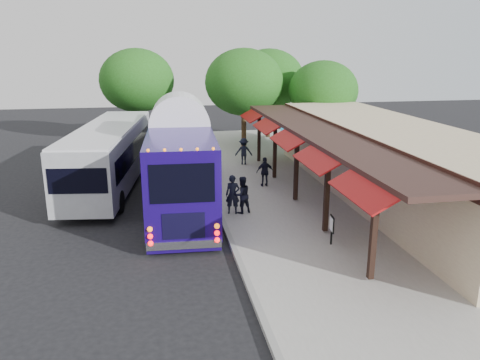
{
  "coord_description": "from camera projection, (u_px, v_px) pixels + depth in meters",
  "views": [
    {
      "loc": [
        -2.5,
        -16.18,
        7.05
      ],
      "look_at": [
        0.82,
        2.27,
        1.8
      ],
      "focal_mm": 35.0,
      "sensor_mm": 36.0,
      "label": 1
    }
  ],
  "objects": [
    {
      "name": "tree_right",
      "position": [
        323.0,
        91.0,
        33.24
      ],
      "size": [
        4.94,
        4.94,
        6.33
      ],
      "color": "#382314",
      "rests_on": "ground"
    },
    {
      "name": "city_bus",
      "position": [
        110.0,
        154.0,
        24.44
      ],
      "size": [
        4.07,
        12.3,
        3.24
      ],
      "rotation": [
        0.0,
        0.0,
        -0.12
      ],
      "color": "#95979D",
      "rests_on": "ground"
    },
    {
      "name": "coach_bus",
      "position": [
        181.0,
        157.0,
        21.91
      ],
      "size": [
        3.27,
        12.83,
        4.07
      ],
      "rotation": [
        0.0,
        0.0,
        -0.05
      ],
      "color": "#1B0865",
      "rests_on": "ground"
    },
    {
      "name": "tree_left",
      "position": [
        244.0,
        82.0,
        33.35
      ],
      "size": [
        5.6,
        5.6,
        7.17
      ],
      "color": "#382314",
      "rests_on": "ground"
    },
    {
      "name": "sidewalk",
      "position": [
        320.0,
        201.0,
        22.28
      ],
      "size": [
        10.0,
        40.0,
        0.15
      ],
      "primitive_type": "cube",
      "color": "#9E9B93",
      "rests_on": "ground"
    },
    {
      "name": "ped_b",
      "position": [
        242.0,
        195.0,
        20.25
      ],
      "size": [
        0.95,
        0.85,
        1.64
      ],
      "primitive_type": "imported",
      "rotation": [
        0.0,
        0.0,
        3.48
      ],
      "color": "black",
      "rests_on": "sidewalk"
    },
    {
      "name": "curb",
      "position": [
        217.0,
        207.0,
        21.44
      ],
      "size": [
        0.2,
        40.0,
        0.16
      ],
      "primitive_type": "cube",
      "color": "gray",
      "rests_on": "ground"
    },
    {
      "name": "ped_c",
      "position": [
        265.0,
        172.0,
        24.26
      ],
      "size": [
        0.9,
        0.38,
        1.54
      ],
      "primitive_type": "imported",
      "rotation": [
        0.0,
        0.0,
        3.15
      ],
      "color": "black",
      "rests_on": "sidewalk"
    },
    {
      "name": "ped_a",
      "position": [
        233.0,
        195.0,
        20.17
      ],
      "size": [
        0.7,
        0.54,
        1.7
      ],
      "primitive_type": "imported",
      "rotation": [
        0.0,
        0.0,
        -0.23
      ],
      "color": "black",
      "rests_on": "sidewalk"
    },
    {
      "name": "ped_d",
      "position": [
        244.0,
        151.0,
        28.88
      ],
      "size": [
        1.13,
        0.75,
        1.64
      ],
      "primitive_type": "imported",
      "rotation": [
        0.0,
        0.0,
        3.0
      ],
      "color": "black",
      "rests_on": "sidewalk"
    },
    {
      "name": "station_shelter",
      "position": [
        389.0,
        162.0,
        22.38
      ],
      "size": [
        8.15,
        20.0,
        3.6
      ],
      "color": "tan",
      "rests_on": "ground"
    },
    {
      "name": "ground",
      "position": [
        229.0,
        243.0,
        17.66
      ],
      "size": [
        90.0,
        90.0,
        0.0
      ],
      "primitive_type": "plane",
      "color": "black",
      "rests_on": "ground"
    },
    {
      "name": "sign_board",
      "position": [
        332.0,
        225.0,
        16.95
      ],
      "size": [
        0.11,
        0.5,
        1.1
      ],
      "rotation": [
        0.0,
        0.0,
        -0.11
      ],
      "color": "black",
      "rests_on": "sidewalk"
    },
    {
      "name": "tree_mid",
      "position": [
        269.0,
        79.0,
        36.98
      ],
      "size": [
        5.57,
        5.57,
        7.13
      ],
      "color": "#382314",
      "rests_on": "ground"
    },
    {
      "name": "tree_far",
      "position": [
        137.0,
        80.0,
        35.27
      ],
      "size": [
        5.6,
        5.6,
        7.16
      ],
      "color": "#382314",
      "rests_on": "ground"
    }
  ]
}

